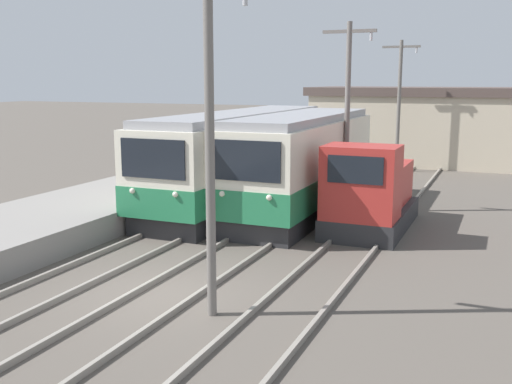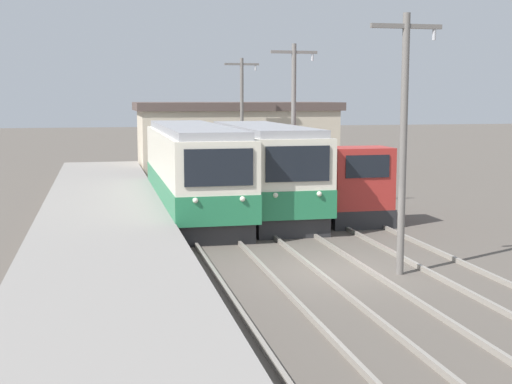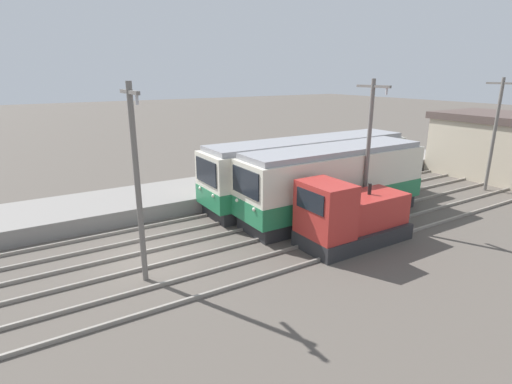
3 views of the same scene
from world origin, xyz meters
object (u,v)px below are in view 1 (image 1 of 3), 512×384
object	(u,v)px
commuter_train_left	(242,161)
catenary_mast_near	(210,136)
catenary_mast_far	(399,101)
shunting_locomotive	(371,195)
commuter_train_center	(302,167)
catenary_mast_mid	(347,110)

from	to	relation	value
commuter_train_left	catenary_mast_near	bearing A→B (deg)	-68.80
catenary_mast_far	catenary_mast_near	bearing A→B (deg)	-90.00
shunting_locomotive	catenary_mast_near	bearing A→B (deg)	-99.72
commuter_train_center	catenary_mast_far	distance (m)	12.20
commuter_train_left	catenary_mast_near	world-z (taller)	catenary_mast_near
commuter_train_left	commuter_train_center	xyz separation A→B (m)	(2.80, -0.69, 0.00)
commuter_train_left	commuter_train_center	size ratio (longest dim) A/B	1.25
shunting_locomotive	commuter_train_center	bearing A→B (deg)	150.32
catenary_mast_near	shunting_locomotive	bearing A→B (deg)	80.28
commuter_train_left	shunting_locomotive	bearing A→B (deg)	-22.45
catenary_mast_mid	commuter_train_center	bearing A→B (deg)	-153.56
shunting_locomotive	catenary_mast_near	distance (m)	9.22
commuter_train_center	shunting_locomotive	world-z (taller)	commuter_train_center
catenary_mast_mid	catenary_mast_near	bearing A→B (deg)	-90.00
shunting_locomotive	catenary_mast_near	size ratio (longest dim) A/B	0.73
commuter_train_left	catenary_mast_far	world-z (taller)	catenary_mast_far
commuter_train_left	catenary_mast_far	bearing A→B (deg)	69.02
catenary_mast_mid	catenary_mast_far	world-z (taller)	same
commuter_train_center	catenary_mast_mid	size ratio (longest dim) A/B	1.51
catenary_mast_mid	catenary_mast_far	xyz separation A→B (m)	(0.00, 11.17, 0.00)
commuter_train_center	catenary_mast_near	world-z (taller)	catenary_mast_near
catenary_mast_far	catenary_mast_mid	bearing A→B (deg)	-90.00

